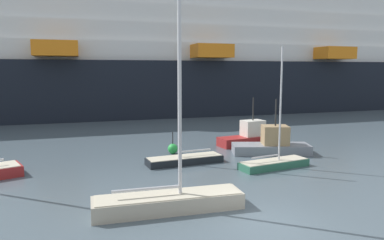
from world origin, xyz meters
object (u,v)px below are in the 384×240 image
object	(u,v)px
sailboat_1	(169,198)
sailboat_2	(184,157)
fishing_boat_0	(272,144)
fishing_boat_1	(251,137)
sailboat_3	(274,162)
channel_buoy_0	(173,149)
cruise_ship	(188,55)

from	to	relation	value
sailboat_1	sailboat_2	size ratio (longest dim) A/B	1.15
sailboat_2	fishing_boat_0	xyz separation A→B (m)	(6.71, 0.73, 0.25)
sailboat_2	fishing_boat_1	size ratio (longest dim) A/B	1.76
sailboat_1	fishing_boat_0	size ratio (longest dim) A/B	1.90
sailboat_2	sailboat_3	size ratio (longest dim) A/B	1.30
sailboat_3	channel_buoy_0	size ratio (longest dim) A/B	4.59
sailboat_1	cruise_ship	size ratio (longest dim) A/B	0.08
channel_buoy_0	cruise_ship	distance (m)	29.59
fishing_boat_0	cruise_ship	world-z (taller)	cruise_ship
sailboat_2	fishing_boat_1	xyz separation A→B (m)	(6.70, 4.00, 0.24)
sailboat_1	channel_buoy_0	distance (m)	10.57
fishing_boat_1	sailboat_1	bearing A→B (deg)	-137.86
fishing_boat_0	channel_buoy_0	size ratio (longest dim) A/B	3.62
sailboat_3	fishing_boat_0	xyz separation A→B (m)	(1.86, 3.39, 0.33)
sailboat_1	cruise_ship	xyz separation A→B (m)	(12.65, 37.04, 7.43)
sailboat_3	channel_buoy_0	bearing A→B (deg)	122.63
fishing_boat_1	channel_buoy_0	xyz separation A→B (m)	(-6.67, -1.11, -0.29)
sailboat_3	fishing_boat_1	distance (m)	6.92
fishing_boat_1	channel_buoy_0	size ratio (longest dim) A/B	3.40
fishing_boat_0	cruise_ship	bearing A→B (deg)	101.68
sailboat_1	sailboat_2	bearing A→B (deg)	70.73
fishing_boat_0	sailboat_3	bearing A→B (deg)	-101.16
sailboat_3	fishing_boat_1	size ratio (longest dim) A/B	1.35
channel_buoy_0	sailboat_2	bearing A→B (deg)	-90.56
sailboat_2	cruise_ship	world-z (taller)	cruise_ship
sailboat_3	channel_buoy_0	distance (m)	7.35
fishing_boat_0	channel_buoy_0	world-z (taller)	fishing_boat_0
fishing_boat_0	cruise_ship	distance (m)	30.11
sailboat_2	fishing_boat_1	bearing A→B (deg)	-153.50
sailboat_1	channel_buoy_0	size ratio (longest dim) A/B	6.88
fishing_boat_1	cruise_ship	world-z (taller)	cruise_ship
cruise_ship	sailboat_2	bearing A→B (deg)	-107.37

